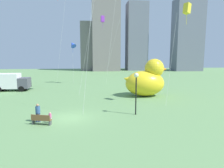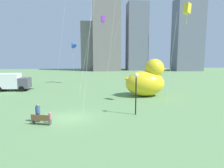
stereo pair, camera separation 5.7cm
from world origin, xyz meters
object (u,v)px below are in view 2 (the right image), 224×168
park_bench (41,119)px  box_truck (11,82)px  kite_blue (73,44)px  giant_inflatable_duck (147,80)px  kite_purple (103,19)px  person_adult (38,112)px  lamppost (136,83)px  kite_yellow (187,9)px  person_child (50,117)px

park_bench → box_truck: size_ratio=0.31×
park_bench → kite_blue: (0.81, 24.85, 7.48)m
giant_inflatable_duck → kite_purple: bearing=116.8°
giant_inflatable_duck → kite_blue: bearing=129.6°
giant_inflatable_duck → kite_blue: (-11.39, 13.79, 5.69)m
park_bench → box_truck: 19.75m
giant_inflatable_duck → park_bench: bearing=-137.8°
person_adult → kite_purple: (7.14, 21.16, 11.50)m
lamppost → kite_blue: bearing=108.9°
park_bench → kite_purple: 25.87m
giant_inflatable_duck → lamppost: 9.71m
box_truck → kite_yellow: (23.68, -12.57, 9.41)m
person_adult → kite_blue: bearing=87.0°
kite_blue → kite_yellow: bearing=-54.7°
lamppost → box_truck: 23.44m
person_adult → kite_yellow: (15.28, 4.28, 9.94)m
kite_blue → kite_yellow: 24.42m
person_child → kite_yellow: 18.14m
person_child → kite_purple: 25.34m
person_adult → giant_inflatable_duck: bearing=39.1°
giant_inflatable_duck → box_truck: bearing=162.7°
person_adult → person_child: bearing=-19.4°
park_bench → box_truck: (-8.84, 17.63, 0.96)m
lamppost → box_truck: (-17.45, 15.55, -1.72)m
person_child → kite_blue: size_ratio=0.11×
giant_inflatable_duck → kite_yellow: 10.79m
person_child → kite_yellow: kite_yellow is taller
person_child → kite_purple: bearing=74.3°
box_truck → park_bench: bearing=-63.4°
giant_inflatable_duck → kite_blue: kite_blue is taller
lamppost → kite_purple: kite_purple is taller
giant_inflatable_duck → kite_purple: size_ratio=0.49×
giant_inflatable_duck → kite_purple: (-5.50, 10.89, 10.14)m
kite_yellow → kite_purple: kite_purple is taller
kite_blue → kite_purple: kite_purple is taller
kite_blue → person_adult: bearing=-93.0°
lamppost → kite_blue: (-7.80, 22.76, 4.80)m
giant_inflatable_duck → lamppost: bearing=-111.8°
person_child → kite_blue: kite_blue is taller
park_bench → box_truck: bearing=116.6°
box_truck → kite_blue: size_ratio=0.65×
park_bench → giant_inflatable_duck: (12.20, 11.06, 1.79)m
kite_purple → lamppost: bearing=-84.5°
box_truck → kite_blue: (9.65, 7.22, 6.52)m
lamppost → kite_purple: (-1.92, 19.87, 9.25)m
kite_purple → park_bench: bearing=-107.0°
giant_inflatable_duck → kite_yellow: kite_yellow is taller
person_adult → giant_inflatable_duck: (12.65, 10.27, 1.36)m
giant_inflatable_duck → kite_purple: kite_purple is taller
person_adult → kite_purple: bearing=71.4°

